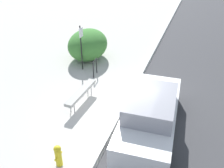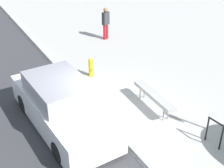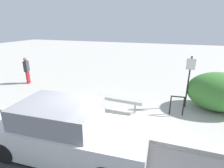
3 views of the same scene
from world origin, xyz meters
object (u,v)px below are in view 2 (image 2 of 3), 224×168
object	(u,v)px
bench	(154,96)
pedestrian	(106,23)
parked_car_near	(62,106)
fire_hydrant	(91,67)
bike_rack	(215,130)

from	to	relation	value
bench	pedestrian	distance (m)	6.64
pedestrian	parked_car_near	world-z (taller)	pedestrian
bench	parked_car_near	xyz separation A→B (m)	(-0.69, -2.97, 0.18)
bench	pedestrian	world-z (taller)	pedestrian
fire_hydrant	bike_rack	bearing A→B (deg)	12.00
bench	pedestrian	bearing A→B (deg)	168.45
bench	pedestrian	size ratio (longest dim) A/B	1.27
bike_rack	pedestrian	size ratio (longest dim) A/B	0.51
pedestrian	parked_car_near	distance (m)	7.37
fire_hydrant	parked_car_near	distance (m)	3.30
bench	bike_rack	distance (m)	2.37
bench	fire_hydrant	distance (m)	3.24
bike_rack	parked_car_near	bearing A→B (deg)	-132.02
bike_rack	parked_car_near	size ratio (longest dim) A/B	0.18
pedestrian	bike_rack	bearing A→B (deg)	62.83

